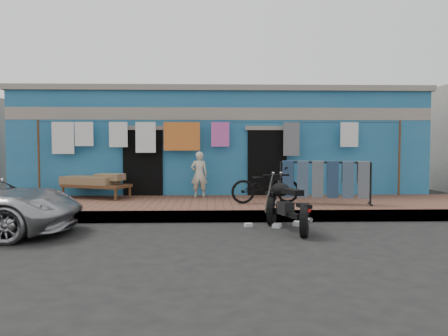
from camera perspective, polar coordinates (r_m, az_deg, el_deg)
ground at (r=8.00m, az=0.46°, el=-9.01°), size 80.00×80.00×0.00m
sidewalk at (r=10.94m, az=-0.17°, el=-5.10°), size 28.00×3.00×0.25m
curb at (r=9.50m, az=0.09°, el=-6.33°), size 28.00×0.10×0.25m
building at (r=14.81m, az=-0.62°, el=3.08°), size 12.20×5.20×3.36m
clothesline at (r=12.09m, az=-5.00°, el=3.68°), size 10.06×0.06×2.10m
seated_person at (r=11.83m, az=-3.27°, el=-0.85°), size 0.46×0.32×1.24m
bicycle at (r=10.68m, az=5.45°, el=-1.68°), size 1.75×0.80×1.09m
motorcycle at (r=8.61m, az=8.24°, el=-4.57°), size 1.58×2.01×1.07m
charpoy at (r=12.18m, az=-16.32°, el=-2.31°), size 2.46×2.16×0.63m
jeans_rack at (r=10.81m, az=13.06°, el=-1.75°), size 2.42×1.39×1.07m
litter_a at (r=9.01m, az=3.20°, el=-7.44°), size 0.18×0.15×0.07m
litter_b at (r=9.22m, az=9.53°, el=-7.16°), size 0.20×0.22×0.09m
litter_c at (r=8.96m, az=6.92°, el=-7.48°), size 0.22×0.24×0.08m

